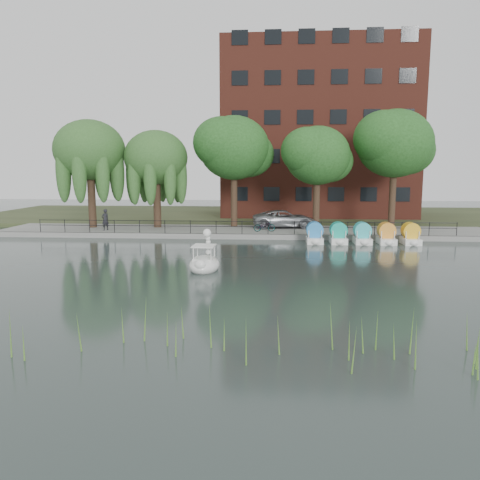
# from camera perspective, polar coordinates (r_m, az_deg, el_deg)

# --- Properties ---
(ground_plane) EXTENTS (120.00, 120.00, 0.00)m
(ground_plane) POSITION_cam_1_polar(r_m,az_deg,el_deg) (22.95, -1.96, -4.68)
(ground_plane) COLOR #3E4C4A
(promenade) EXTENTS (40.00, 6.00, 0.40)m
(promenade) POSITION_cam_1_polar(r_m,az_deg,el_deg) (38.63, 0.51, 1.03)
(promenade) COLOR gray
(promenade) RESTS_ON ground_plane
(kerb) EXTENTS (40.00, 0.25, 0.40)m
(kerb) POSITION_cam_1_polar(r_m,az_deg,el_deg) (35.71, 0.22, 0.41)
(kerb) COLOR gray
(kerb) RESTS_ON ground_plane
(land_strip) EXTENTS (60.00, 22.00, 0.36)m
(land_strip) POSITION_cam_1_polar(r_m,az_deg,el_deg) (52.52, 1.46, 2.99)
(land_strip) COLOR #47512D
(land_strip) RESTS_ON ground_plane
(railing) EXTENTS (32.00, 0.05, 1.00)m
(railing) POSITION_cam_1_polar(r_m,az_deg,el_deg) (35.79, 0.25, 1.95)
(railing) COLOR black
(railing) RESTS_ON promenade
(apartment_building) EXTENTS (20.00, 10.07, 18.00)m
(apartment_building) POSITION_cam_1_polar(r_m,az_deg,el_deg) (52.56, 9.34, 12.91)
(apartment_building) COLOR #4C1E16
(apartment_building) RESTS_ON land_strip
(willow_left) EXTENTS (5.88, 5.88, 9.01)m
(willow_left) POSITION_cam_1_polar(r_m,az_deg,el_deg) (41.69, -17.87, 10.36)
(willow_left) COLOR #473323
(willow_left) RESTS_ON promenade
(willow_mid) EXTENTS (5.32, 5.32, 8.15)m
(willow_mid) POSITION_cam_1_polar(r_m,az_deg,el_deg) (40.45, -10.21, 9.82)
(willow_mid) COLOR #473323
(willow_mid) RESTS_ON promenade
(broadleaf_center) EXTENTS (6.00, 6.00, 9.25)m
(broadleaf_center) POSITION_cam_1_polar(r_m,az_deg,el_deg) (40.40, -0.74, 11.11)
(broadleaf_center) COLOR #473323
(broadleaf_center) RESTS_ON promenade
(broadleaf_right) EXTENTS (5.40, 5.40, 8.32)m
(broadleaf_right) POSITION_cam_1_polar(r_m,az_deg,el_deg) (39.91, 9.43, 10.06)
(broadleaf_right) COLOR #473323
(broadleaf_right) RESTS_ON promenade
(broadleaf_far) EXTENTS (6.30, 6.30, 9.71)m
(broadleaf_far) POSITION_cam_1_polar(r_m,az_deg,el_deg) (42.02, 18.36, 11.04)
(broadleaf_far) COLOR #473323
(broadleaf_far) RESTS_ON promenade
(minivan) EXTENTS (3.53, 6.40, 1.70)m
(minivan) POSITION_cam_1_polar(r_m,az_deg,el_deg) (39.80, 5.42, 2.73)
(minivan) COLOR gray
(minivan) RESTS_ON promenade
(bicycle) EXTENTS (0.90, 1.80, 1.00)m
(bicycle) POSITION_cam_1_polar(r_m,az_deg,el_deg) (37.19, 2.99, 1.81)
(bicycle) COLOR gray
(bicycle) RESTS_ON promenade
(pedestrian) EXTENTS (0.81, 0.86, 1.98)m
(pedestrian) POSITION_cam_1_polar(r_m,az_deg,el_deg) (39.36, -16.11, 2.58)
(pedestrian) COLOR black
(pedestrian) RESTS_ON promenade
(swan_boat) EXTENTS (1.69, 2.62, 2.11)m
(swan_boat) POSITION_cam_1_polar(r_m,az_deg,el_deg) (24.77, -4.35, -2.62)
(swan_boat) COLOR white
(swan_boat) RESTS_ON ground_plane
(pedal_boat_row) EXTENTS (7.95, 1.70, 1.40)m
(pedal_boat_row) POSITION_cam_1_polar(r_m,az_deg,el_deg) (34.70, 14.68, 0.57)
(pedal_boat_row) COLOR white
(pedal_boat_row) RESTS_ON ground_plane
(reed_bank) EXTENTS (24.00, 2.40, 1.20)m
(reed_bank) POSITION_cam_1_polar(r_m,az_deg,el_deg) (13.55, 2.35, -11.52)
(reed_bank) COLOR #669938
(reed_bank) RESTS_ON ground_plane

